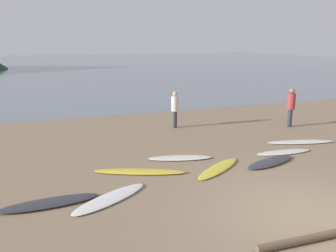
% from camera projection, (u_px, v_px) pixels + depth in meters
% --- Properties ---
extents(ground_plane, '(120.00, 120.00, 0.20)m').
position_uv_depth(ground_plane, '(158.00, 121.00, 16.20)').
color(ground_plane, '#8C7559').
rests_on(ground_plane, ground).
extents(ocean_water, '(140.00, 100.00, 0.01)m').
position_uv_depth(ocean_water, '(71.00, 63.00, 63.14)').
color(ocean_water, slate).
rests_on(ocean_water, ground).
extents(surfboard_0, '(2.25, 0.65, 0.09)m').
position_uv_depth(surfboard_0, '(49.00, 203.00, 7.60)').
color(surfboard_0, '#333338').
rests_on(surfboard_0, ground).
extents(surfboard_1, '(2.14, 1.56, 0.06)m').
position_uv_depth(surfboard_1, '(110.00, 198.00, 7.86)').
color(surfboard_1, white).
rests_on(surfboard_1, ground).
extents(surfboard_2, '(2.58, 1.42, 0.08)m').
position_uv_depth(surfboard_2, '(140.00, 172.00, 9.48)').
color(surfboard_2, yellow).
rests_on(surfboard_2, ground).
extents(surfboard_3, '(2.09, 1.03, 0.08)m').
position_uv_depth(surfboard_3, '(180.00, 158.00, 10.62)').
color(surfboard_3, silver).
rests_on(surfboard_3, ground).
extents(surfboard_4, '(2.06, 1.57, 0.06)m').
position_uv_depth(surfboard_4, '(218.00, 168.00, 9.74)').
color(surfboard_4, yellow).
rests_on(surfboard_4, ground).
extents(surfboard_5, '(2.05, 1.09, 0.09)m').
position_uv_depth(surfboard_5, '(270.00, 162.00, 10.23)').
color(surfboard_5, '#333338').
rests_on(surfboard_5, ground).
extents(surfboard_6, '(2.03, 0.62, 0.06)m').
position_uv_depth(surfboard_6, '(284.00, 152.00, 11.20)').
color(surfboard_6, silver).
rests_on(surfboard_6, ground).
extents(surfboard_7, '(2.60, 1.13, 0.07)m').
position_uv_depth(surfboard_7, '(301.00, 142.00, 12.35)').
color(surfboard_7, silver).
rests_on(surfboard_7, ground).
extents(person_0, '(0.32, 0.32, 1.59)m').
position_uv_depth(person_0, '(175.00, 106.00, 14.38)').
color(person_0, '#2D2D38').
rests_on(person_0, ground).
extents(person_1, '(0.34, 0.34, 1.70)m').
position_uv_depth(person_1, '(291.00, 104.00, 14.52)').
color(person_1, '#2D2D38').
rests_on(person_1, ground).
extents(driftwood_log, '(1.98, 0.24, 0.15)m').
position_uv_depth(driftwood_log, '(304.00, 240.00, 6.13)').
color(driftwood_log, brown).
rests_on(driftwood_log, ground).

